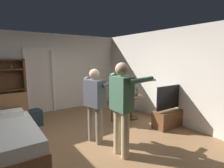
# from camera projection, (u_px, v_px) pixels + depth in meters

# --- Properties ---
(ground_plane) EXTENTS (6.21, 6.21, 0.00)m
(ground_plane) POSITION_uv_depth(u_px,v_px,m) (86.00, 144.00, 3.86)
(ground_plane) COLOR olive
(wall_back) EXTENTS (5.43, 0.12, 2.62)m
(wall_back) POSITION_uv_depth(u_px,v_px,m) (47.00, 73.00, 6.02)
(wall_back) COLOR silver
(wall_back) RESTS_ON ground_plane
(wall_right) EXTENTS (0.12, 5.88, 2.62)m
(wall_right) POSITION_uv_depth(u_px,v_px,m) (169.00, 76.00, 5.14)
(wall_right) COLOR silver
(wall_right) RESTS_ON ground_plane
(doorway_frame) EXTENTS (0.93, 0.08, 2.13)m
(doorway_frame) POSITION_uv_depth(u_px,v_px,m) (40.00, 76.00, 5.82)
(doorway_frame) COLOR white
(doorway_frame) RESTS_ON ground_plane
(bookshelf) EXTENTS (0.87, 0.32, 1.79)m
(bookshelf) POSITION_uv_depth(u_px,v_px,m) (10.00, 87.00, 5.24)
(bookshelf) COLOR brown
(bookshelf) RESTS_ON ground_plane
(tv_flatscreen) EXTENTS (1.06, 0.40, 1.12)m
(tv_flatscreen) POSITION_uv_depth(u_px,v_px,m) (170.00, 114.00, 4.79)
(tv_flatscreen) COLOR brown
(tv_flatscreen) RESTS_ON ground_plane
(side_table) EXTENTS (0.70, 0.70, 0.70)m
(side_table) POSITION_uv_depth(u_px,v_px,m) (131.00, 103.00, 5.40)
(side_table) COLOR brown
(side_table) RESTS_ON ground_plane
(laptop) EXTENTS (0.37, 0.38, 0.16)m
(laptop) POSITION_uv_depth(u_px,v_px,m) (132.00, 94.00, 5.31)
(laptop) COLOR black
(laptop) RESTS_ON side_table
(bottle_on_table) EXTENTS (0.06, 0.06, 0.25)m
(bottle_on_table) POSITION_uv_depth(u_px,v_px,m) (137.00, 92.00, 5.36)
(bottle_on_table) COLOR #30371F
(bottle_on_table) RESTS_ON side_table
(wooden_chair) EXTENTS (0.52, 0.52, 0.99)m
(wooden_chair) POSITION_uv_depth(u_px,v_px,m) (120.00, 105.00, 4.92)
(wooden_chair) COLOR brown
(wooden_chair) RESTS_ON ground_plane
(person_blue_shirt) EXTENTS (0.74, 0.56, 1.76)m
(person_blue_shirt) POSITION_uv_depth(u_px,v_px,m) (122.00, 103.00, 3.27)
(person_blue_shirt) COLOR tan
(person_blue_shirt) RESTS_ON ground_plane
(person_striped_shirt) EXTENTS (0.74, 0.63, 1.61)m
(person_striped_shirt) POSITION_uv_depth(u_px,v_px,m) (95.00, 100.00, 3.82)
(person_striped_shirt) COLOR gray
(person_striped_shirt) RESTS_ON ground_plane
(suitcase_dark) EXTENTS (0.49, 0.37, 0.44)m
(suitcase_dark) POSITION_uv_depth(u_px,v_px,m) (33.00, 118.00, 4.80)
(suitcase_dark) COLOR #1E2D38
(suitcase_dark) RESTS_ON ground_plane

